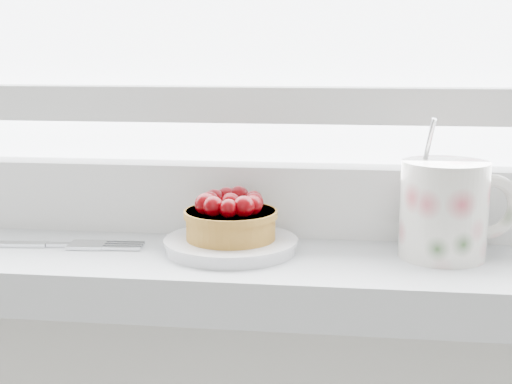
% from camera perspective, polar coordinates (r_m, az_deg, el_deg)
% --- Properties ---
extents(saucer, '(0.12, 0.12, 0.01)m').
position_cam_1_polar(saucer, '(0.66, -2.02, -4.25)').
color(saucer, silver).
rests_on(saucer, windowsill).
extents(raspberry_tart, '(0.09, 0.09, 0.05)m').
position_cam_1_polar(raspberry_tart, '(0.65, -2.04, -2.04)').
color(raspberry_tart, '#976420').
rests_on(raspberry_tart, saucer).
extents(floral_mug, '(0.12, 0.09, 0.12)m').
position_cam_1_polar(floral_mug, '(0.66, 15.03, -1.21)').
color(floral_mug, silver).
rests_on(floral_mug, windowsill).
extents(fork, '(0.22, 0.04, 0.00)m').
position_cam_1_polar(fork, '(0.71, -17.81, -3.99)').
color(fork, silver).
rests_on(fork, windowsill).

